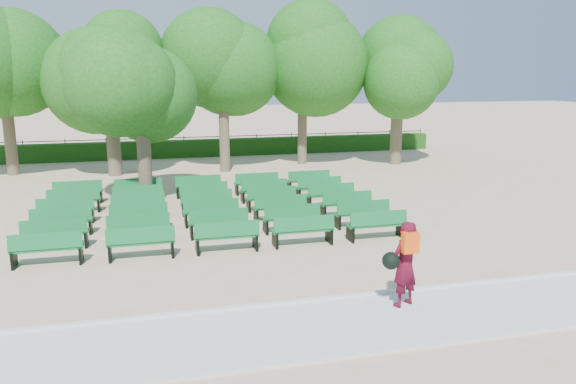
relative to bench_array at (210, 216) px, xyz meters
name	(u,v)px	position (x,y,z in m)	size (l,w,h in m)	color
ground	(254,222)	(1.26, -0.72, -0.08)	(120.00, 120.00, 0.00)	tan
paving	(335,326)	(1.26, -8.12, -0.05)	(30.00, 2.20, 0.06)	silver
curb	(316,300)	(1.26, -6.97, -0.03)	(30.00, 0.12, 0.10)	silver
hedge	(204,148)	(1.26, 13.28, 0.37)	(26.00, 0.70, 0.90)	#1D4D13
fence	(203,155)	(1.26, 13.68, -0.08)	(26.00, 0.10, 1.02)	black
tree_line	(213,168)	(1.26, 9.28, -0.08)	(21.80, 6.80, 7.04)	#21661B
bench_array	(210,216)	(0.00, 0.00, 0.00)	(1.62, 0.51, 1.02)	#126930
tree_among	(141,92)	(-1.86, 2.61, 3.72)	(3.86, 3.86, 5.57)	brown
person	(404,263)	(2.78, -7.64, 0.84)	(0.84, 0.61, 1.66)	#4E0B1C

